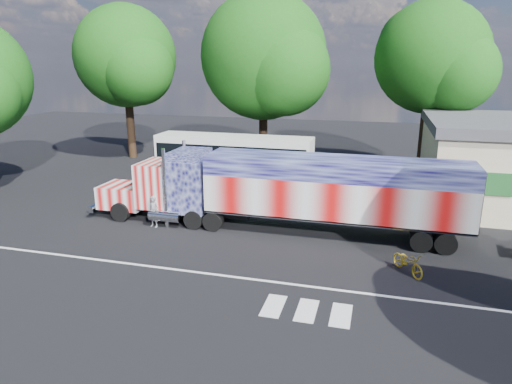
% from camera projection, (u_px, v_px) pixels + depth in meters
% --- Properties ---
extents(ground, '(100.00, 100.00, 0.00)m').
position_uv_depth(ground, '(239.00, 247.00, 21.55)').
color(ground, black).
extents(lane_markings, '(30.00, 2.67, 0.01)m').
position_uv_depth(lane_markings, '(252.00, 289.00, 17.62)').
color(lane_markings, silver).
rests_on(lane_markings, ground).
extents(semi_truck, '(19.87, 3.14, 4.24)m').
position_uv_depth(semi_truck, '(286.00, 190.00, 23.19)').
color(semi_truck, black).
rests_on(semi_truck, ground).
extents(coach_bus, '(11.43, 2.66, 3.33)m').
position_uv_depth(coach_bus, '(234.00, 158.00, 33.15)').
color(coach_bus, silver).
rests_on(coach_bus, ground).
extents(woman, '(0.68, 0.52, 1.68)m').
position_uv_depth(woman, '(153.00, 212.00, 24.04)').
color(woman, slate).
rests_on(woman, ground).
extents(bicycle, '(1.61, 1.91, 0.99)m').
position_uv_depth(bicycle, '(408.00, 262.00, 18.80)').
color(bicycle, gold).
rests_on(bicycle, ground).
extents(tree_ne_a, '(8.60, 8.19, 12.87)m').
position_uv_depth(tree_ne_a, '(434.00, 58.00, 33.25)').
color(tree_ne_a, black).
rests_on(tree_ne_a, ground).
extents(tree_n_mid, '(10.73, 10.22, 13.99)m').
position_uv_depth(tree_n_mid, '(265.00, 57.00, 36.82)').
color(tree_n_mid, black).
rests_on(tree_n_mid, ground).
extents(tree_nw_a, '(9.17, 8.74, 13.28)m').
position_uv_depth(tree_nw_a, '(127.00, 57.00, 39.41)').
color(tree_nw_a, black).
rests_on(tree_nw_a, ground).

